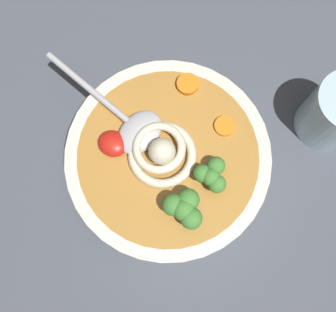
% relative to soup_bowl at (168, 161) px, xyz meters
% --- Properties ---
extents(table_slab, '(1.22, 1.22, 0.04)m').
position_rel_soup_bowl_xyz_m(table_slab, '(0.01, -0.01, -0.05)').
color(table_slab, '#474C56').
rests_on(table_slab, ground).
extents(soup_bowl, '(0.25, 0.25, 0.06)m').
position_rel_soup_bowl_xyz_m(soup_bowl, '(0.00, 0.00, 0.00)').
color(soup_bowl, silver).
rests_on(soup_bowl, table_slab).
extents(noodle_pile, '(0.09, 0.09, 0.04)m').
position_rel_soup_bowl_xyz_m(noodle_pile, '(0.01, 0.00, 0.04)').
color(noodle_pile, beige).
rests_on(noodle_pile, soup_bowl).
extents(soup_spoon, '(0.18, 0.08, 0.02)m').
position_rel_soup_bowl_xyz_m(soup_spoon, '(0.05, -0.01, 0.04)').
color(soup_spoon, '#B7B7BC').
rests_on(soup_spoon, soup_bowl).
extents(chili_sauce_dollop, '(0.04, 0.03, 0.02)m').
position_rel_soup_bowl_xyz_m(chili_sauce_dollop, '(0.06, 0.02, 0.04)').
color(chili_sauce_dollop, red).
rests_on(chili_sauce_dollop, soup_bowl).
extents(broccoli_floret_right, '(0.05, 0.04, 0.04)m').
position_rel_soup_bowl_xyz_m(broccoli_floret_right, '(-0.04, 0.05, 0.05)').
color(broccoli_floret_right, '#7A9E60').
rests_on(broccoli_floret_right, soup_bowl).
extents(broccoli_floret_beside_chili, '(0.04, 0.03, 0.03)m').
position_rel_soup_bowl_xyz_m(broccoli_floret_beside_chili, '(-0.06, 0.00, 0.05)').
color(broccoli_floret_beside_chili, '#7A9E60').
rests_on(broccoli_floret_beside_chili, soup_bowl).
extents(carrot_slice_extra_b, '(0.03, 0.03, 0.00)m').
position_rel_soup_bowl_xyz_m(carrot_slice_extra_b, '(-0.04, -0.06, 0.03)').
color(carrot_slice_extra_b, orange).
rests_on(carrot_slice_extra_b, soup_bowl).
extents(carrot_slice_extra_a, '(0.03, 0.03, 0.01)m').
position_rel_soup_bowl_xyz_m(carrot_slice_extra_a, '(0.02, -0.09, 0.03)').
color(carrot_slice_extra_a, orange).
rests_on(carrot_slice_extra_a, soup_bowl).
extents(drinking_glass, '(0.08, 0.08, 0.09)m').
position_rel_soup_bowl_xyz_m(drinking_glass, '(-0.16, -0.14, 0.02)').
color(drinking_glass, silver).
rests_on(drinking_glass, table_slab).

